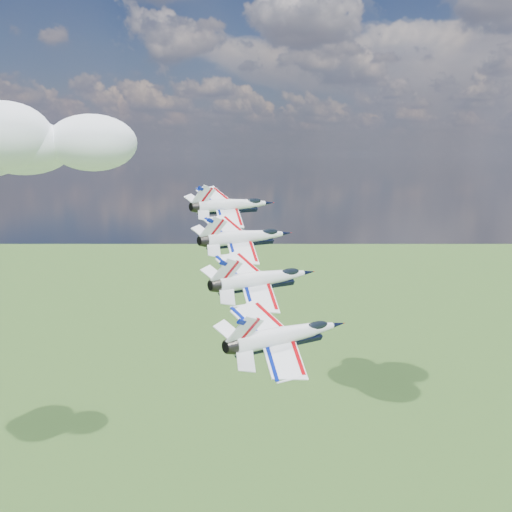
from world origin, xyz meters
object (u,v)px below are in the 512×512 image
Objects in this scene: jet_0 at (234,205)px; jet_3 at (289,334)px; jet_1 at (248,237)px; jet_2 at (265,278)px.

jet_3 is at bearing -20.60° from jet_0.
jet_0 reaches higher than jet_3.
jet_1 is 10.61m from jet_2.
jet_2 is 1.00× the size of jet_3.
jet_0 is 10.61m from jet_1.
jet_2 is (14.76, -13.91, -6.26)m from jet_0.
jet_1 is 1.00× the size of jet_2.
jet_0 is 1.00× the size of jet_2.
jet_2 is at bearing 159.40° from jet_3.
jet_2 is 10.61m from jet_3.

